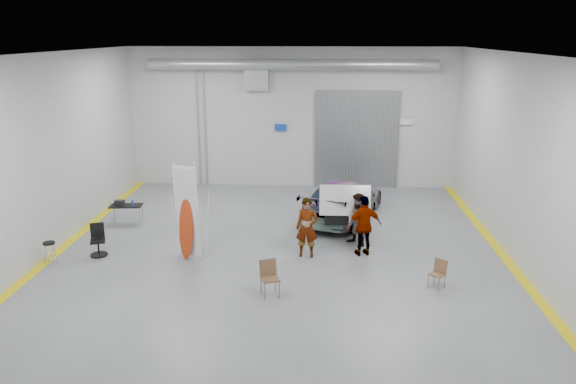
# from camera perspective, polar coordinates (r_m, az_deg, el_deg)

# --- Properties ---
(ground) EXTENTS (16.00, 16.00, 0.00)m
(ground) POSITION_cam_1_polar(r_m,az_deg,el_deg) (17.41, -0.94, -6.22)
(ground) COLOR slate
(ground) RESTS_ON ground
(room_shell) EXTENTS (14.02, 16.18, 6.01)m
(room_shell) POSITION_cam_1_polar(r_m,az_deg,el_deg) (18.50, 0.26, 8.20)
(room_shell) COLOR #B1B4B6
(room_shell) RESTS_ON ground
(sedan_car) EXTENTS (3.51, 5.25, 1.41)m
(sedan_car) POSITION_cam_1_polar(r_m,az_deg,el_deg) (20.51, 5.57, -0.75)
(sedan_car) COLOR white
(sedan_car) RESTS_ON ground
(person_a) EXTENTS (0.69, 0.47, 1.83)m
(person_a) POSITION_cam_1_polar(r_m,az_deg,el_deg) (16.87, 1.93, -3.64)
(person_a) COLOR olive
(person_a) RESTS_ON ground
(person_b) EXTENTS (1.05, 1.02, 1.70)m
(person_b) POSITION_cam_1_polar(r_m,az_deg,el_deg) (17.89, 7.19, -2.82)
(person_b) COLOR slate
(person_b) RESTS_ON ground
(person_c) EXTENTS (1.17, 0.76, 1.88)m
(person_c) POSITION_cam_1_polar(r_m,az_deg,el_deg) (17.11, 7.76, -3.41)
(person_c) COLOR brown
(person_c) RESTS_ON ground
(surfboard_display) EXTENTS (0.80, 0.47, 3.02)m
(surfboard_display) POSITION_cam_1_polar(r_m,az_deg,el_deg) (16.83, -9.99, -2.82)
(surfboard_display) COLOR white
(surfboard_display) RESTS_ON ground
(folding_chair_near) EXTENTS (0.57, 0.60, 0.94)m
(folding_chair_near) POSITION_cam_1_polar(r_m,az_deg,el_deg) (14.64, -1.83, -9.44)
(folding_chair_near) COLOR brown
(folding_chair_near) RESTS_ON ground
(folding_chair_far) EXTENTS (0.51, 0.57, 0.78)m
(folding_chair_far) POSITION_cam_1_polar(r_m,az_deg,el_deg) (15.57, 14.86, -8.59)
(folding_chair_far) COLOR brown
(folding_chair_far) RESTS_ON ground
(shop_stool) EXTENTS (0.36, 0.36, 0.71)m
(shop_stool) POSITION_cam_1_polar(r_m,az_deg,el_deg) (17.83, -23.01, -5.79)
(shop_stool) COLOR black
(shop_stool) RESTS_ON ground
(work_table) EXTENTS (1.16, 0.66, 0.91)m
(work_table) POSITION_cam_1_polar(r_m,az_deg,el_deg) (20.57, -16.30, -1.30)
(work_table) COLOR #999BA1
(work_table) RESTS_ON ground
(office_chair) EXTENTS (0.54, 0.57, 0.97)m
(office_chair) POSITION_cam_1_polar(r_m,az_deg,el_deg) (18.06, -18.67, -4.81)
(office_chair) COLOR black
(office_chair) RESTS_ON ground
(trunk_lid) EXTENTS (1.65, 1.00, 0.04)m
(trunk_lid) POSITION_cam_1_polar(r_m,az_deg,el_deg) (18.22, 5.87, -0.53)
(trunk_lid) COLOR silver
(trunk_lid) RESTS_ON sedan_car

